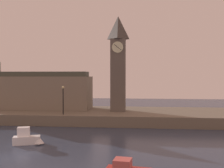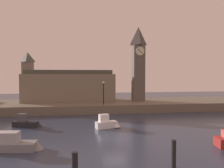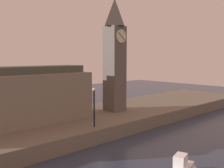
{
  "view_description": "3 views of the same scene",
  "coord_description": "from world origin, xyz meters",
  "px_view_note": "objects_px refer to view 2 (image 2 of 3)",
  "views": [
    {
      "loc": [
        11.08,
        -22.28,
        7.07
      ],
      "look_at": [
        7.2,
        16.19,
        5.8
      ],
      "focal_mm": 43.91,
      "sensor_mm": 36.0,
      "label": 1
    },
    {
      "loc": [
        -3.59,
        -22.93,
        6.64
      ],
      "look_at": [
        1.84,
        15.11,
        5.08
      ],
      "focal_mm": 35.59,
      "sensor_mm": 36.0,
      "label": 2
    },
    {
      "loc": [
        -16.88,
        -5.42,
        8.64
      ],
      "look_at": [
        4.41,
        16.84,
        5.5
      ],
      "focal_mm": 43.01,
      "sensor_mm": 36.0,
      "label": 3
    }
  ],
  "objects_px": {
    "clock_tower": "(138,63)",
    "mooring_post_right": "(174,154)",
    "parliament_hall": "(67,86)",
    "mooring_post_left": "(75,168)",
    "boat_cruiser_grey": "(18,144)",
    "boat_barge_dark": "(27,123)",
    "boat_ferry_white": "(107,123)",
    "streetlamp": "(103,90)"
  },
  "relations": [
    {
      "from": "clock_tower",
      "to": "mooring_post_right",
      "type": "xyz_separation_m",
      "value": [
        -4.81,
        -27.98,
        -8.07
      ]
    },
    {
      "from": "parliament_hall",
      "to": "mooring_post_right",
      "type": "bearing_deg",
      "value": -72.7
    },
    {
      "from": "mooring_post_left",
      "to": "boat_cruiser_grey",
      "type": "height_order",
      "value": "mooring_post_left"
    },
    {
      "from": "boat_cruiser_grey",
      "to": "boat_barge_dark",
      "type": "distance_m",
      "value": 9.19
    },
    {
      "from": "parliament_hall",
      "to": "boat_ferry_white",
      "type": "relative_size",
      "value": 5.29
    },
    {
      "from": "mooring_post_right",
      "to": "boat_barge_dark",
      "type": "xyz_separation_m",
      "value": [
        -13.37,
        14.65,
        -0.48
      ]
    },
    {
      "from": "parliament_hall",
      "to": "boat_ferry_white",
      "type": "height_order",
      "value": "parliament_hall"
    },
    {
      "from": "mooring_post_left",
      "to": "boat_ferry_white",
      "type": "distance_m",
      "value": 14.44
    },
    {
      "from": "parliament_hall",
      "to": "boat_barge_dark",
      "type": "height_order",
      "value": "parliament_hall"
    },
    {
      "from": "streetlamp",
      "to": "boat_ferry_white",
      "type": "relative_size",
      "value": 1.2
    },
    {
      "from": "parliament_hall",
      "to": "mooring_post_right",
      "type": "xyz_separation_m",
      "value": [
        9.21,
        -29.57,
        -3.52
      ]
    },
    {
      "from": "streetlamp",
      "to": "boat_barge_dark",
      "type": "xyz_separation_m",
      "value": [
        -10.77,
        -8.71,
        -3.47
      ]
    },
    {
      "from": "boat_ferry_white",
      "to": "boat_barge_dark",
      "type": "bearing_deg",
      "value": 168.49
    },
    {
      "from": "clock_tower",
      "to": "mooring_post_left",
      "type": "xyz_separation_m",
      "value": [
        -11.74,
        -29.35,
        -8.09
      ]
    },
    {
      "from": "boat_ferry_white",
      "to": "boat_cruiser_grey",
      "type": "xyz_separation_m",
      "value": [
        -8.83,
        -7.03,
        -0.05
      ]
    },
    {
      "from": "mooring_post_right",
      "to": "boat_ferry_white",
      "type": "xyz_separation_m",
      "value": [
        -3.23,
        12.58,
        -0.41
      ]
    },
    {
      "from": "streetlamp",
      "to": "boat_ferry_white",
      "type": "height_order",
      "value": "streetlamp"
    },
    {
      "from": "clock_tower",
      "to": "mooring_post_left",
      "type": "distance_m",
      "value": 32.63
    },
    {
      "from": "parliament_hall",
      "to": "streetlamp",
      "type": "xyz_separation_m",
      "value": [
        6.61,
        -6.22,
        -0.53
      ]
    },
    {
      "from": "clock_tower",
      "to": "parliament_hall",
      "type": "height_order",
      "value": "clock_tower"
    },
    {
      "from": "clock_tower",
      "to": "boat_cruiser_grey",
      "type": "xyz_separation_m",
      "value": [
        -16.87,
        -22.42,
        -8.53
      ]
    },
    {
      "from": "clock_tower",
      "to": "boat_ferry_white",
      "type": "height_order",
      "value": "clock_tower"
    },
    {
      "from": "mooring_post_right",
      "to": "boat_cruiser_grey",
      "type": "relative_size",
      "value": 0.43
    },
    {
      "from": "parliament_hall",
      "to": "boat_cruiser_grey",
      "type": "bearing_deg",
      "value": -96.77
    },
    {
      "from": "clock_tower",
      "to": "boat_ferry_white",
      "type": "relative_size",
      "value": 4.37
    },
    {
      "from": "mooring_post_right",
      "to": "boat_barge_dark",
      "type": "distance_m",
      "value": 19.84
    },
    {
      "from": "clock_tower",
      "to": "streetlamp",
      "type": "distance_m",
      "value": 10.1
    },
    {
      "from": "parliament_hall",
      "to": "boat_cruiser_grey",
      "type": "height_order",
      "value": "parliament_hall"
    },
    {
      "from": "streetlamp",
      "to": "boat_cruiser_grey",
      "type": "distance_m",
      "value": 20.45
    },
    {
      "from": "boat_ferry_white",
      "to": "clock_tower",
      "type": "bearing_deg",
      "value": 62.44
    },
    {
      "from": "boat_cruiser_grey",
      "to": "mooring_post_left",
      "type": "bearing_deg",
      "value": -53.47
    },
    {
      "from": "streetlamp",
      "to": "boat_ferry_white",
      "type": "distance_m",
      "value": 11.31
    },
    {
      "from": "mooring_post_left",
      "to": "parliament_hall",
      "type": "bearing_deg",
      "value": 94.22
    },
    {
      "from": "mooring_post_right",
      "to": "streetlamp",
      "type": "bearing_deg",
      "value": 96.36
    },
    {
      "from": "mooring_post_left",
      "to": "boat_barge_dark",
      "type": "height_order",
      "value": "mooring_post_left"
    },
    {
      "from": "boat_cruiser_grey",
      "to": "boat_barge_dark",
      "type": "bearing_deg",
      "value": 98.21
    },
    {
      "from": "parliament_hall",
      "to": "streetlamp",
      "type": "height_order",
      "value": "parliament_hall"
    },
    {
      "from": "boat_cruiser_grey",
      "to": "mooring_post_right",
      "type": "bearing_deg",
      "value": -24.73
    },
    {
      "from": "mooring_post_left",
      "to": "boat_cruiser_grey",
      "type": "bearing_deg",
      "value": 126.53
    },
    {
      "from": "clock_tower",
      "to": "boat_barge_dark",
      "type": "relative_size",
      "value": 3.8
    },
    {
      "from": "boat_ferry_white",
      "to": "boat_barge_dark",
      "type": "height_order",
      "value": "boat_ferry_white"
    },
    {
      "from": "mooring_post_right",
      "to": "boat_ferry_white",
      "type": "distance_m",
      "value": 13.0
    }
  ]
}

